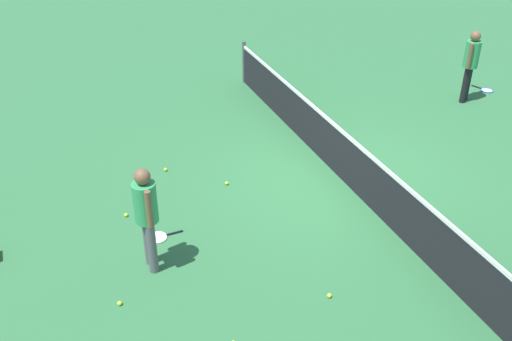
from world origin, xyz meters
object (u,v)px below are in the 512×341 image
tennis_racket_far_player (486,90)px  tennis_ball_near_player (329,296)px  tennis_ball_midcourt (227,183)px  tennis_ball_stray_left (120,303)px  tennis_ball_by_net (165,170)px  tennis_ball_baseline (126,215)px  player_near_side (146,211)px  player_far_side (471,60)px  tennis_racket_near_player (159,237)px

tennis_racket_far_player → tennis_ball_near_player: size_ratio=9.18×
tennis_racket_far_player → tennis_ball_midcourt: tennis_ball_midcourt is taller
tennis_ball_stray_left → tennis_ball_near_player: bearing=71.1°
tennis_ball_by_net → tennis_ball_baseline: bearing=-39.2°
tennis_ball_baseline → tennis_ball_near_player: bearing=36.9°
player_near_side → tennis_racket_far_player: size_ratio=2.81×
player_near_side → tennis_ball_by_net: bearing=161.7°
player_far_side → player_near_side: bearing=-68.9°
player_far_side → tennis_ball_stray_left: size_ratio=25.76×
tennis_ball_stray_left → tennis_ball_midcourt: bearing=134.8°
player_near_side → player_far_side: (-3.22, 8.34, 0.00)m
player_near_side → tennis_ball_by_net: 2.97m
tennis_ball_midcourt → tennis_ball_baseline: bearing=-80.6°
tennis_ball_midcourt → tennis_ball_stray_left: bearing=-45.2°
tennis_ball_midcourt → tennis_ball_near_player: bearing=6.0°
player_near_side → tennis_ball_near_player: bearing=53.6°
tennis_racket_near_player → tennis_ball_midcourt: bearing=125.5°
tennis_racket_far_player → tennis_ball_by_net: tennis_ball_by_net is taller
tennis_ball_near_player → tennis_ball_by_net: 4.44m
tennis_ball_near_player → tennis_ball_stray_left: size_ratio=1.00×
tennis_ball_by_net → tennis_ball_stray_left: size_ratio=1.00×
tennis_ball_stray_left → player_far_side: bearing=113.3°
player_far_side → tennis_racket_near_player: bearing=-72.4°
tennis_racket_near_player → tennis_ball_midcourt: tennis_ball_midcourt is taller
tennis_racket_far_player → tennis_ball_baseline: tennis_ball_baseline is taller
tennis_ball_near_player → tennis_ball_baseline: 3.79m
tennis_ball_baseline → tennis_ball_stray_left: size_ratio=1.00×
player_near_side → tennis_ball_baseline: player_near_side is taller
tennis_racket_near_player → tennis_ball_baseline: size_ratio=8.93×
tennis_ball_near_player → tennis_racket_far_player: bearing=125.6°
player_far_side → tennis_ball_near_player: size_ratio=25.76×
player_far_side → tennis_ball_baseline: size_ratio=25.76×
player_near_side → tennis_ball_by_net: size_ratio=25.76×
tennis_racket_near_player → tennis_ball_stray_left: 1.57m
player_far_side → tennis_ball_midcourt: size_ratio=25.76×
player_near_side → tennis_ball_midcourt: player_near_side is taller
tennis_ball_midcourt → tennis_ball_baseline: same height
tennis_ball_by_net → tennis_ball_midcourt: bearing=45.7°
tennis_ball_midcourt → tennis_ball_stray_left: same height
tennis_ball_midcourt → tennis_ball_baseline: 1.95m
player_near_side → tennis_ball_baseline: bearing=-175.3°
tennis_ball_near_player → tennis_ball_by_net: (-4.25, -1.28, 0.00)m
tennis_racket_near_player → tennis_ball_midcourt: 1.90m
tennis_ball_by_net → tennis_ball_baseline: same height
player_near_side → tennis_ball_baseline: 1.74m
tennis_ball_stray_left → tennis_racket_far_player: bearing=112.8°
player_near_side → tennis_racket_far_player: bearing=110.7°
tennis_ball_near_player → tennis_ball_stray_left: (-0.95, -2.77, 0.00)m
player_near_side → tennis_ball_baseline: (-1.44, -0.12, -0.98)m
tennis_ball_baseline → tennis_ball_stray_left: (2.08, -0.50, 0.00)m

